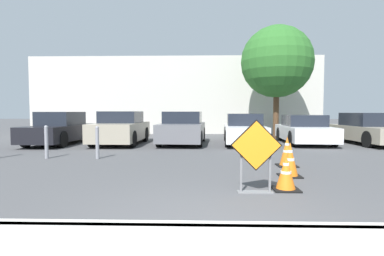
% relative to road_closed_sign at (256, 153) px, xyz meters
% --- Properties ---
extents(ground_plane, '(96.00, 96.00, 0.00)m').
position_rel_road_closed_sign_xyz_m(ground_plane, '(-0.89, 8.11, -0.74)').
color(ground_plane, '#4C4C4F').
extents(curb_lip, '(27.89, 0.20, 0.14)m').
position_rel_road_closed_sign_xyz_m(curb_lip, '(-0.89, -1.89, -0.67)').
color(curb_lip, beige).
rests_on(curb_lip, ground_plane).
extents(road_closed_sign, '(0.94, 0.20, 1.36)m').
position_rel_road_closed_sign_xyz_m(road_closed_sign, '(0.00, 0.00, 0.00)').
color(road_closed_sign, black).
rests_on(road_closed_sign, ground_plane).
extents(traffic_cone_nearest, '(0.49, 0.49, 0.67)m').
position_rel_road_closed_sign_xyz_m(traffic_cone_nearest, '(0.62, 0.26, -0.42)').
color(traffic_cone_nearest, black).
rests_on(traffic_cone_nearest, ground_plane).
extents(traffic_cone_second, '(0.49, 0.49, 0.80)m').
position_rel_road_closed_sign_xyz_m(traffic_cone_second, '(1.05, 1.45, -0.36)').
color(traffic_cone_second, black).
rests_on(traffic_cone_second, ground_plane).
extents(traffic_cone_third, '(0.53, 0.53, 0.82)m').
position_rel_road_closed_sign_xyz_m(traffic_cone_third, '(1.36, 2.78, -0.34)').
color(traffic_cone_third, black).
rests_on(traffic_cone_third, ground_plane).
extents(parked_car_nearest, '(1.82, 4.60, 1.49)m').
position_rel_road_closed_sign_xyz_m(parked_car_nearest, '(-7.54, 8.26, -0.06)').
color(parked_car_nearest, black).
rests_on(parked_car_nearest, ground_plane).
extents(parked_car_second, '(2.00, 4.14, 1.51)m').
position_rel_road_closed_sign_xyz_m(parked_car_second, '(-4.69, 8.24, -0.03)').
color(parked_car_second, '#A39984').
rests_on(parked_car_second, ground_plane).
extents(parked_car_third, '(2.12, 4.20, 1.50)m').
position_rel_road_closed_sign_xyz_m(parked_car_third, '(-1.84, 8.39, -0.04)').
color(parked_car_third, slate).
rests_on(parked_car_third, ground_plane).
extents(parked_car_fourth, '(2.03, 4.70, 1.40)m').
position_rel_road_closed_sign_xyz_m(parked_car_fourth, '(1.01, 8.55, -0.08)').
color(parked_car_fourth, white).
rests_on(parked_car_fourth, ground_plane).
extents(parked_car_fifth, '(2.16, 4.39, 1.34)m').
position_rel_road_closed_sign_xyz_m(parked_car_fifth, '(3.86, 8.74, -0.11)').
color(parked_car_fifth, white).
rests_on(parked_car_fifth, ground_plane).
extents(parked_car_sixth, '(1.96, 4.65, 1.44)m').
position_rel_road_closed_sign_xyz_m(parked_car_sixth, '(6.70, 8.60, -0.07)').
color(parked_car_sixth, '#A39984').
rests_on(parked_car_sixth, ground_plane).
extents(bollard_nearest, '(0.12, 0.12, 1.04)m').
position_rel_road_closed_sign_xyz_m(bollard_nearest, '(-4.29, 3.91, -0.20)').
color(bollard_nearest, gray).
rests_on(bollard_nearest, ground_plane).
extents(bollard_second, '(0.12, 0.12, 1.06)m').
position_rel_road_closed_sign_xyz_m(bollard_second, '(-5.93, 3.91, -0.19)').
color(bollard_second, gray).
rests_on(bollard_second, ground_plane).
extents(building_facade_backdrop, '(19.74, 5.00, 5.21)m').
position_rel_road_closed_sign_xyz_m(building_facade_backdrop, '(-2.77, 17.08, 1.86)').
color(building_facade_backdrop, beige).
rests_on(building_facade_backdrop, ground_plane).
extents(street_tree_behind_lot, '(4.01, 4.01, 6.30)m').
position_rel_road_closed_sign_xyz_m(street_tree_behind_lot, '(3.26, 11.63, 3.54)').
color(street_tree_behind_lot, '#513823').
rests_on(street_tree_behind_lot, ground_plane).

